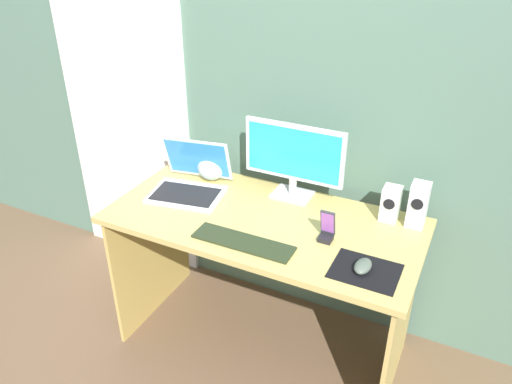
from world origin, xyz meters
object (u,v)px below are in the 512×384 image
speaker_right (418,205)px  fishbowl (212,166)px  monitor (294,158)px  phone_in_dock (327,230)px  laptop (190,182)px  speaker_near_monitor (391,203)px  mouse (363,266)px  keyboard_external (243,242)px

speaker_right → fishbowl: 1.00m
monitor → phone_in_dock: bearing=-46.2°
fishbowl → phone_in_dock: 0.74m
fishbowl → phone_in_dock: size_ratio=1.07×
laptop → monitor: bearing=20.9°
monitor → speaker_near_monitor: size_ratio=3.08×
speaker_right → mouse: bearing=-105.8°
speaker_right → speaker_near_monitor: speaker_right is taller
monitor → phone_in_dock: (0.26, -0.28, -0.15)m
speaker_near_monitor → keyboard_external: size_ratio=0.36×
laptop → fishbowl: (0.03, 0.16, 0.02)m
speaker_right → keyboard_external: size_ratio=0.47×
fishbowl → phone_in_dock: (0.69, -0.26, -0.02)m
speaker_right → laptop: bearing=-170.6°
speaker_right → keyboard_external: bearing=-143.4°
monitor → speaker_right: (0.57, -0.00, -0.10)m
fishbowl → speaker_right: bearing=0.5°
monitor → laptop: (-0.45, -0.17, -0.15)m
monitor → keyboard_external: 0.49m
speaker_right → laptop: 1.04m
keyboard_external → mouse: (0.48, 0.04, 0.02)m
speaker_right → fishbowl: size_ratio=1.36×
monitor → speaker_right: 0.58m
phone_in_dock → laptop: bearing=171.9°
fishbowl → keyboard_external: 0.59m
speaker_near_monitor → mouse: speaker_near_monitor is taller
speaker_near_monitor → monitor: bearing=179.5°
monitor → mouse: bearing=-42.1°
monitor → phone_in_dock: monitor is taller
speaker_near_monitor → keyboard_external: 0.66m
monitor → speaker_near_monitor: 0.47m
mouse → speaker_near_monitor: bearing=94.4°
speaker_near_monitor → fishbowl: 0.89m
keyboard_external → speaker_near_monitor: bearing=42.0°
laptop → keyboard_external: bearing=-32.8°
speaker_near_monitor → phone_in_dock: size_ratio=1.12×
mouse → phone_in_dock: phone_in_dock is taller
keyboard_external → mouse: 0.48m
speaker_near_monitor → laptop: bearing=-169.5°
speaker_near_monitor → mouse: 0.41m
phone_in_dock → monitor: bearing=133.8°
laptop → keyboard_external: 0.51m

